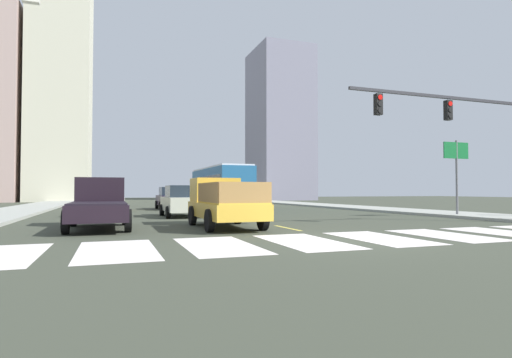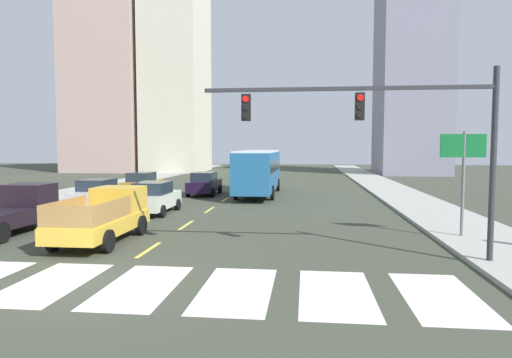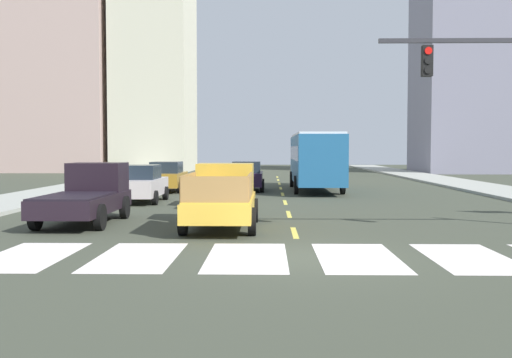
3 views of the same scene
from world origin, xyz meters
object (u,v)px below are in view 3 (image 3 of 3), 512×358
pickup_stakebed (223,197)px  sedan_mid (247,176)px  sedan_near_left (141,184)px  sedan_near_right (167,177)px  sedan_far (224,186)px  city_bus (315,157)px  pickup_dark (88,195)px

pickup_stakebed → sedan_mid: pickup_stakebed is taller
sedan_near_left → sedan_near_right: bearing=87.4°
pickup_stakebed → sedan_mid: 16.23m
sedan_mid → sedan_near_left: bearing=-122.5°
sedan_far → city_bus: bearing=65.1°
city_bus → sedan_mid: bearing=-176.6°
pickup_dark → sedan_far: size_ratio=1.18×
pickup_stakebed → pickup_dark: 4.71m
pickup_stakebed → city_bus: size_ratio=0.48×
pickup_dark → sedan_near_left: size_ratio=1.18×
pickup_stakebed → pickup_dark: bearing=167.4°
city_bus → sedan_near_right: bearing=-174.4°
sedan_near_left → sedan_near_right: (0.03, 6.98, 0.00)m
pickup_stakebed → sedan_mid: bearing=89.5°
sedan_far → sedan_near_right: (-3.88, 8.57, 0.00)m
pickup_dark → sedan_near_left: pickup_dark is taller
city_bus → sedan_far: (-4.68, -9.65, -1.09)m
pickup_dark → city_bus: city_bus is taller
pickup_stakebed → sedan_near_left: pickup_stakebed is taller
sedan_near_left → sedan_near_right: 6.99m
sedan_far → sedan_near_right: bearing=115.4°
pickup_stakebed → sedan_far: 6.95m
sedan_mid → sedan_near_left: 8.98m
city_bus → sedan_near_left: (-8.60, -8.07, -1.09)m
pickup_stakebed → sedan_far: pickup_stakebed is taller
pickup_dark → sedan_near_right: pickup_dark is taller
sedan_far → sedan_mid: size_ratio=1.00×
pickup_dark → sedan_near_right: bearing=92.4°
pickup_stakebed → sedan_far: bearing=94.2°
city_bus → sedan_far: bearing=-117.4°
city_bus → sedan_mid: size_ratio=2.45×
pickup_dark → sedan_near_right: (0.22, 14.46, -0.06)m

